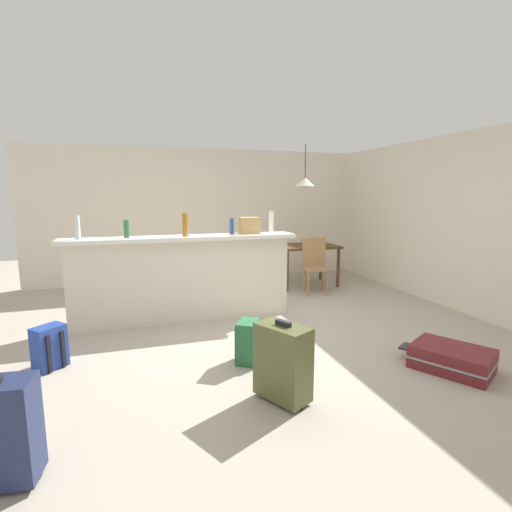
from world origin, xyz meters
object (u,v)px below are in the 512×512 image
(bottle_white, at_px, (271,222))
(bottle_blue, at_px, (232,226))
(backpack_blue, at_px, (49,348))
(dining_chair_near_partition, at_px, (315,262))
(bottle_amber, at_px, (185,225))
(dining_table, at_px, (305,250))
(grocery_bag, at_px, (249,225))
(backpack_green, at_px, (249,342))
(bottle_clear, at_px, (77,228))
(suitcase_flat_maroon, at_px, (451,359))
(bottle_green, at_px, (127,229))
(pendant_lamp, at_px, (305,182))
(suitcase_upright_olive, at_px, (283,362))

(bottle_white, bearing_deg, bottle_blue, -175.71)
(backpack_blue, bearing_deg, bottle_white, 22.80)
(dining_chair_near_partition, bearing_deg, bottle_blue, -153.84)
(bottle_amber, bearing_deg, dining_table, 31.47)
(grocery_bag, height_order, dining_chair_near_partition, grocery_bag)
(bottle_white, relative_size, backpack_green, 0.70)
(bottle_clear, xyz_separation_m, bottle_white, (2.45, 0.12, 0.00))
(bottle_amber, xyz_separation_m, backpack_green, (0.42, -1.41, -1.07))
(dining_chair_near_partition, height_order, backpack_blue, dining_chair_near_partition)
(suitcase_flat_maroon, relative_size, backpack_blue, 2.10)
(bottle_green, relative_size, dining_chair_near_partition, 0.23)
(bottle_amber, relative_size, bottle_blue, 1.39)
(pendant_lamp, distance_m, backpack_blue, 4.66)
(bottle_clear, relative_size, bottle_green, 1.31)
(grocery_bag, xyz_separation_m, backpack_blue, (-2.31, -1.08, -1.03))
(bottle_blue, distance_m, grocery_bag, 0.25)
(suitcase_upright_olive, bearing_deg, pendant_lamp, 63.36)
(bottle_green, bearing_deg, backpack_blue, -125.44)
(bottle_clear, distance_m, pendant_lamp, 3.78)
(bottle_amber, height_order, grocery_bag, bottle_amber)
(pendant_lamp, height_order, suitcase_flat_maroon, pendant_lamp)
(bottle_blue, bearing_deg, backpack_blue, -152.69)
(bottle_blue, xyz_separation_m, dining_chair_near_partition, (1.64, 0.80, -0.72))
(dining_chair_near_partition, height_order, suitcase_flat_maroon, dining_chair_near_partition)
(dining_table, xyz_separation_m, suitcase_upright_olive, (-1.84, -3.61, -0.32))
(bottle_green, bearing_deg, bottle_white, 2.34)
(bottle_clear, xyz_separation_m, dining_table, (3.57, 1.41, -0.62))
(dining_table, xyz_separation_m, backpack_blue, (-3.76, -2.40, -0.44))
(bottle_white, xyz_separation_m, grocery_bag, (-0.32, -0.03, -0.04))
(pendant_lamp, bearing_deg, suitcase_upright_olive, -116.64)
(bottle_green, distance_m, bottle_white, 1.91)
(bottle_white, bearing_deg, bottle_green, -177.66)
(bottle_blue, bearing_deg, bottle_clear, -177.71)
(bottle_white, height_order, pendant_lamp, pendant_lamp)
(bottle_blue, xyz_separation_m, dining_table, (1.70, 1.34, -0.58))
(bottle_green, height_order, backpack_blue, bottle_green)
(dining_table, distance_m, suitcase_flat_maroon, 3.62)
(bottle_green, bearing_deg, backpack_green, -52.35)
(suitcase_upright_olive, bearing_deg, suitcase_flat_maroon, 1.08)
(suitcase_flat_maroon, distance_m, suitcase_upright_olive, 1.75)
(bottle_blue, distance_m, dining_table, 2.24)
(bottle_amber, bearing_deg, dining_chair_near_partition, 21.46)
(bottle_white, distance_m, pendant_lamp, 1.70)
(suitcase_upright_olive, xyz_separation_m, backpack_blue, (-1.92, 1.21, -0.13))
(bottle_clear, height_order, grocery_bag, bottle_clear)
(bottle_green, relative_size, bottle_blue, 1.02)
(bottle_blue, distance_m, dining_chair_near_partition, 1.96)
(bottle_blue, bearing_deg, grocery_bag, 2.72)
(bottle_clear, xyz_separation_m, suitcase_upright_olive, (1.73, -2.20, -0.94))
(suitcase_upright_olive, distance_m, backpack_blue, 2.27)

